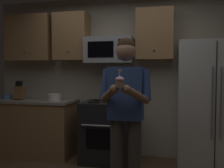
{
  "coord_description": "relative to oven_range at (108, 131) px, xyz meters",
  "views": [
    {
      "loc": [
        0.81,
        -2.48,
        1.4
      ],
      "look_at": [
        0.16,
        0.33,
        1.25
      ],
      "focal_mm": 41.4,
      "sensor_mm": 36.0,
      "label": 1
    }
  ],
  "objects": [
    {
      "name": "refrigerator",
      "position": [
        1.5,
        -0.04,
        0.44
      ],
      "size": [
        0.9,
        0.75,
        1.8
      ],
      "color": "white",
      "rests_on": "ground"
    },
    {
      "name": "bowl_large_white",
      "position": [
        -0.9,
        0.0,
        0.51
      ],
      "size": [
        0.22,
        0.22,
        0.1
      ],
      "color": "white",
      "rests_on": "counter_left"
    },
    {
      "name": "bowl_small_colored",
      "position": [
        -1.73,
        -0.03,
        0.5
      ],
      "size": [
        0.16,
        0.16,
        0.08
      ],
      "color": "#4C7299",
      "rests_on": "counter_left"
    },
    {
      "name": "cupcake",
      "position": [
        0.46,
        -1.37,
        0.83
      ],
      "size": [
        0.09,
        0.09,
        0.17
      ],
      "color": "#A87F56"
    },
    {
      "name": "knife_block",
      "position": [
        -1.49,
        -0.03,
        0.58
      ],
      "size": [
        0.16,
        0.15,
        0.32
      ],
      "color": "brown",
      "rests_on": "counter_left"
    },
    {
      "name": "oven_range",
      "position": [
        0.0,
        0.0,
        0.0
      ],
      "size": [
        0.76,
        0.7,
        0.93
      ],
      "color": "black",
      "rests_on": "ground"
    },
    {
      "name": "cabinet_row_upper",
      "position": [
        -0.57,
        0.17,
        1.49
      ],
      "size": [
        2.78,
        0.36,
        0.76
      ],
      "color": "#9E7247"
    },
    {
      "name": "counter_left",
      "position": [
        -1.3,
        0.02,
        0.0
      ],
      "size": [
        1.44,
        0.66,
        0.92
      ],
      "color": "#9E7247",
      "rests_on": "ground"
    },
    {
      "name": "person",
      "position": [
        0.46,
        -1.04,
        0.53
      ],
      "size": [
        0.6,
        0.48,
        1.76
      ],
      "color": "#4C4742",
      "rests_on": "ground"
    },
    {
      "name": "wall_back",
      "position": [
        0.15,
        0.39,
        0.84
      ],
      "size": [
        4.4,
        0.1,
        2.6
      ],
      "primitive_type": "cube",
      "color": "#B7AD99",
      "rests_on": "ground"
    },
    {
      "name": "microwave",
      "position": [
        0.0,
        0.12,
        1.26
      ],
      "size": [
        0.74,
        0.41,
        0.4
      ],
      "color": "#9EA0A5"
    }
  ]
}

